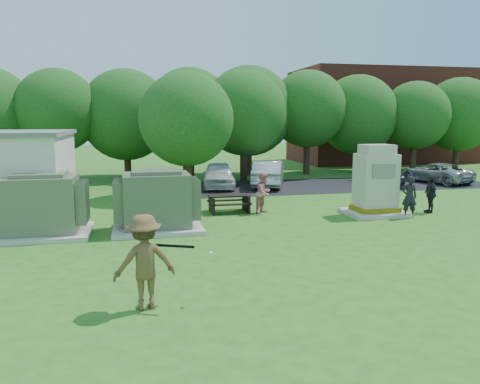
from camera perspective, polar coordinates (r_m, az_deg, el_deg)
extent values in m
plane|color=#2D6619|center=(12.58, 4.00, -8.64)|extent=(120.00, 120.00, 0.00)
cube|color=maroon|center=(44.06, 16.80, 8.80)|extent=(15.00, 8.00, 8.00)
cube|color=#232326|center=(27.35, 10.05, 0.82)|extent=(20.00, 6.00, 0.01)
cube|color=beige|center=(16.70, -22.82, -4.65)|extent=(3.00, 2.40, 0.15)
cube|color=#5F694B|center=(16.51, -23.02, -1.35)|extent=(2.20, 1.80, 1.80)
cube|color=#5F694B|center=(16.38, -23.22, 1.96)|extent=(1.60, 1.30, 0.12)
cube|color=#5F694B|center=(16.32, -18.64, -1.13)|extent=(0.32, 1.50, 1.35)
cube|color=beige|center=(16.43, -9.99, -4.29)|extent=(3.00, 2.40, 0.15)
cube|color=#545F43|center=(16.23, -10.08, -0.94)|extent=(2.20, 1.80, 1.80)
cube|color=#545F43|center=(16.10, -10.18, 2.43)|extent=(1.60, 1.30, 0.12)
cube|color=#545F43|center=(16.23, -14.57, -1.00)|extent=(0.32, 1.50, 1.35)
cube|color=#545F43|center=(16.33, -5.63, -0.70)|extent=(0.32, 1.50, 1.35)
cube|color=beige|center=(19.45, 16.04, -2.44)|extent=(2.29, 1.88, 0.16)
cube|color=yellow|center=(19.41, 16.06, -1.94)|extent=(1.62, 1.30, 0.19)
cube|color=beige|center=(19.24, 16.21, 1.39)|extent=(1.46, 1.15, 2.09)
cube|color=beige|center=(19.13, 16.37, 5.03)|extent=(1.20, 0.94, 0.37)
cube|color=gray|center=(18.67, 17.15, 2.41)|extent=(0.94, 0.04, 0.52)
cube|color=black|center=(19.09, -1.35, -0.45)|extent=(1.66, 0.65, 0.06)
cube|color=black|center=(19.63, -1.63, -1.01)|extent=(1.66, 0.23, 0.05)
cube|color=black|center=(18.64, -1.04, -1.54)|extent=(1.66, 0.23, 0.05)
cube|color=black|center=(19.02, -3.48, -1.54)|extent=(0.07, 1.25, 0.68)
cube|color=black|center=(19.30, 0.76, -1.38)|extent=(0.07, 1.25, 0.68)
imported|color=brown|center=(9.62, -11.57, -8.33)|extent=(1.35, 0.91, 1.93)
imported|color=black|center=(19.14, 19.95, -0.57)|extent=(0.66, 0.51, 1.63)
imported|color=#DE767F|center=(18.89, 2.93, -0.10)|extent=(1.02, 1.01, 1.66)
imported|color=black|center=(20.48, 22.18, -0.23)|extent=(0.53, 0.95, 1.54)
imported|color=white|center=(26.01, -2.62, 2.11)|extent=(2.29, 4.40, 1.43)
imported|color=#B8B9BD|center=(26.42, 3.47, 2.26)|extent=(2.98, 4.74, 1.48)
imported|color=black|center=(28.35, 16.58, 2.18)|extent=(2.72, 4.77, 1.30)
imported|color=#A7A6AB|center=(30.40, 22.78, 2.19)|extent=(3.10, 4.69, 1.20)
cylinder|color=black|center=(9.53, -8.08, -6.53)|extent=(0.80, 0.39, 0.06)
cylinder|color=maroon|center=(9.48, -11.12, -6.69)|extent=(0.23, 0.15, 0.06)
sphere|color=white|center=(9.72, -3.56, -7.44)|extent=(0.09, 0.09, 0.09)
cylinder|color=#47301E|center=(30.72, -21.07, 3.85)|extent=(0.44, 0.44, 2.80)
sphere|color=#235B1C|center=(30.63, -21.38, 9.26)|extent=(5.00, 5.00, 5.00)
cylinder|color=#47301E|center=(31.21, -13.54, 3.81)|extent=(0.44, 0.44, 2.30)
sphere|color=#235B1C|center=(31.10, -13.73, 9.12)|extent=(5.80, 5.80, 5.80)
cylinder|color=#47301E|center=(30.48, -6.02, 4.27)|extent=(0.44, 0.44, 2.70)
sphere|color=#235B1C|center=(30.39, -6.11, 9.86)|extent=(5.40, 5.40, 5.40)
cylinder|color=#47301E|center=(31.78, 1.06, 4.32)|extent=(0.44, 0.44, 2.50)
sphere|color=#235B1C|center=(31.68, 1.08, 9.83)|extent=(6.00, 6.00, 6.00)
cylinder|color=#47301E|center=(32.56, 8.11, 4.70)|extent=(0.44, 0.44, 2.90)
sphere|color=#235B1C|center=(32.48, 8.23, 10.00)|extent=(5.20, 5.20, 5.20)
cylinder|color=#47301E|center=(34.72, 13.96, 4.37)|extent=(0.44, 0.44, 2.40)
sphere|color=#235B1C|center=(34.62, 14.14, 9.12)|extent=(5.60, 5.60, 5.60)
cylinder|color=#47301E|center=(35.91, 20.35, 4.38)|extent=(0.44, 0.44, 2.60)
sphere|color=#235B1C|center=(35.82, 20.59, 8.75)|extent=(4.80, 4.80, 4.80)
cylinder|color=#47301E|center=(38.70, 24.86, 4.32)|extent=(0.44, 0.44, 2.50)
sphere|color=#235B1C|center=(38.62, 25.14, 8.57)|extent=(5.40, 5.40, 5.40)
cylinder|color=#47301E|center=(23.26, -6.43, 2.46)|extent=(0.44, 0.44, 2.40)
sphere|color=#235B1C|center=(23.12, -6.54, 8.83)|extent=(4.60, 4.60, 4.60)
cylinder|color=#47301E|center=(28.83, 0.43, 3.95)|extent=(0.44, 0.44, 2.60)
sphere|color=#235B1C|center=(28.72, 0.44, 9.65)|extent=(5.20, 5.20, 5.20)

